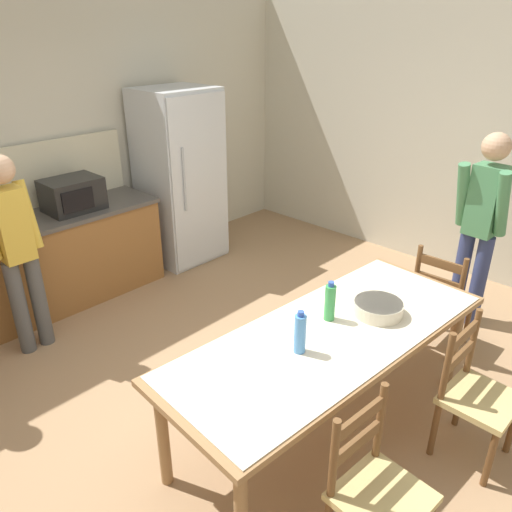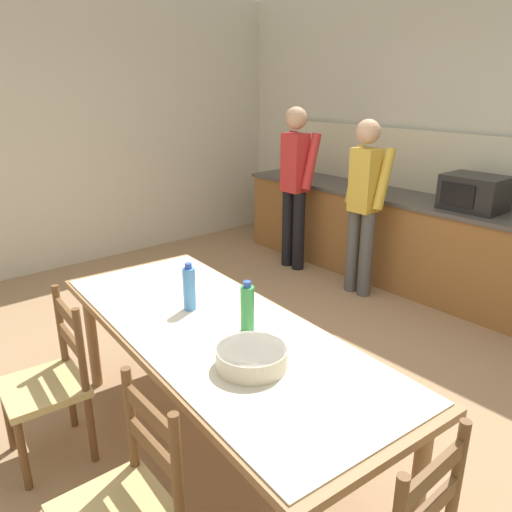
% 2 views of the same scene
% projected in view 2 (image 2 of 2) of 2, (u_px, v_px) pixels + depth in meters
% --- Properties ---
extents(ground_plane, '(8.32, 8.32, 0.00)m').
position_uv_depth(ground_plane, '(273.00, 385.00, 3.39)').
color(ground_plane, '#9E7A56').
extents(wall_back, '(6.52, 0.12, 2.90)m').
position_uv_depth(wall_back, '(492.00, 139.00, 4.53)').
color(wall_back, beige).
rests_on(wall_back, ground).
extents(wall_left, '(0.12, 5.20, 2.90)m').
position_uv_depth(wall_left, '(67.00, 131.00, 5.25)').
color(wall_left, beige).
rests_on(wall_left, ground).
extents(kitchen_counter, '(3.39, 0.66, 0.89)m').
position_uv_depth(kitchen_counter, '(380.00, 234.00, 5.18)').
color(kitchen_counter, brown).
rests_on(kitchen_counter, ground).
extents(counter_splashback, '(3.35, 0.03, 0.60)m').
position_uv_depth(counter_splashback, '(405.00, 159.00, 5.12)').
color(counter_splashback, beige).
rests_on(counter_splashback, kitchen_counter).
extents(microwave, '(0.50, 0.39, 0.30)m').
position_uv_depth(microwave, '(474.00, 193.00, 4.29)').
color(microwave, black).
rests_on(microwave, kitchen_counter).
extents(dining_table, '(2.32, 1.04, 0.76)m').
position_uv_depth(dining_table, '(218.00, 341.00, 2.58)').
color(dining_table, olive).
rests_on(dining_table, ground).
extents(bottle_near_centre, '(0.07, 0.07, 0.27)m').
position_uv_depth(bottle_near_centre, '(189.00, 288.00, 2.73)').
color(bottle_near_centre, '#4C8ED6').
rests_on(bottle_near_centre, dining_table).
extents(bottle_off_centre, '(0.07, 0.07, 0.27)m').
position_uv_depth(bottle_off_centre, '(247.00, 308.00, 2.49)').
color(bottle_off_centre, green).
rests_on(bottle_off_centre, dining_table).
extents(serving_bowl, '(0.32, 0.32, 0.09)m').
position_uv_depth(serving_bowl, '(252.00, 356.00, 2.20)').
color(serving_bowl, beige).
rests_on(serving_bowl, dining_table).
extents(chair_side_near_right, '(0.43, 0.41, 0.91)m').
position_uv_depth(chair_side_near_right, '(125.00, 509.00, 1.86)').
color(chair_side_near_right, brown).
rests_on(chair_side_near_right, ground).
extents(chair_side_near_left, '(0.45, 0.43, 0.91)m').
position_uv_depth(chair_side_near_left, '(50.00, 383.00, 2.64)').
color(chair_side_near_left, brown).
rests_on(chair_side_near_left, ground).
extents(person_at_sink, '(0.43, 0.30, 1.71)m').
position_uv_depth(person_at_sink, '(295.00, 181.00, 5.23)').
color(person_at_sink, black).
rests_on(person_at_sink, ground).
extents(person_at_counter, '(0.41, 0.28, 1.64)m').
position_uv_depth(person_at_counter, '(364.00, 200.00, 4.57)').
color(person_at_counter, '#4C4C4C').
rests_on(person_at_counter, ground).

